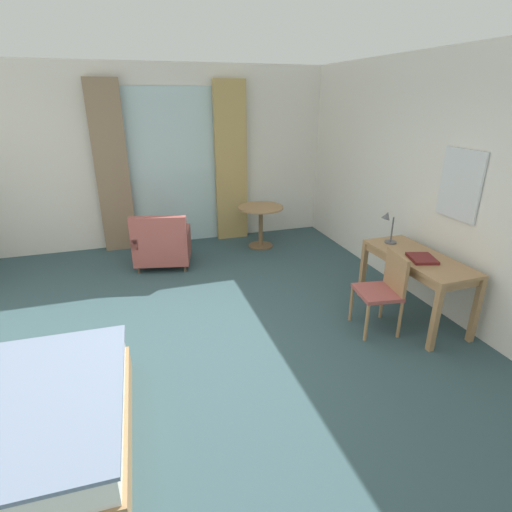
{
  "coord_description": "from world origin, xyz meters",
  "views": [
    {
      "loc": [
        -0.49,
        -3.32,
        2.38
      ],
      "look_at": [
        0.61,
        0.13,
        0.92
      ],
      "focal_mm": 27.92,
      "sensor_mm": 36.0,
      "label": 1
    }
  ],
  "objects_px": {
    "armchair_by_window": "(162,245)",
    "desk_lamp": "(388,223)",
    "writing_desk": "(418,264)",
    "desk_chair": "(384,287)",
    "round_cafe_table": "(261,217)",
    "closed_book": "(422,258)"
  },
  "relations": [
    {
      "from": "desk_chair",
      "to": "armchair_by_window",
      "type": "bearing_deg",
      "value": 130.16
    },
    {
      "from": "desk_lamp",
      "to": "armchair_by_window",
      "type": "height_order",
      "value": "desk_lamp"
    },
    {
      "from": "writing_desk",
      "to": "closed_book",
      "type": "xyz_separation_m",
      "value": [
        -0.05,
        -0.11,
        0.11
      ]
    },
    {
      "from": "desk_lamp",
      "to": "armchair_by_window",
      "type": "relative_size",
      "value": 0.43
    },
    {
      "from": "writing_desk",
      "to": "desk_chair",
      "type": "distance_m",
      "value": 0.52
    },
    {
      "from": "writing_desk",
      "to": "round_cafe_table",
      "type": "xyz_separation_m",
      "value": [
        -0.92,
        2.73,
        -0.14
      ]
    },
    {
      "from": "desk_lamp",
      "to": "closed_book",
      "type": "distance_m",
      "value": 0.62
    },
    {
      "from": "armchair_by_window",
      "to": "round_cafe_table",
      "type": "xyz_separation_m",
      "value": [
        1.66,
        0.37,
        0.19
      ]
    },
    {
      "from": "armchair_by_window",
      "to": "round_cafe_table",
      "type": "relative_size",
      "value": 1.23
    },
    {
      "from": "desk_chair",
      "to": "writing_desk",
      "type": "bearing_deg",
      "value": 13.06
    },
    {
      "from": "writing_desk",
      "to": "closed_book",
      "type": "distance_m",
      "value": 0.16
    },
    {
      "from": "round_cafe_table",
      "to": "armchair_by_window",
      "type": "bearing_deg",
      "value": -167.45
    },
    {
      "from": "desk_chair",
      "to": "closed_book",
      "type": "xyz_separation_m",
      "value": [
        0.43,
        0.0,
        0.27
      ]
    },
    {
      "from": "writing_desk",
      "to": "armchair_by_window",
      "type": "relative_size",
      "value": 1.45
    },
    {
      "from": "desk_chair",
      "to": "round_cafe_table",
      "type": "height_order",
      "value": "desk_chair"
    },
    {
      "from": "writing_desk",
      "to": "desk_lamp",
      "type": "distance_m",
      "value": 0.58
    },
    {
      "from": "writing_desk",
      "to": "desk_chair",
      "type": "relative_size",
      "value": 1.52
    },
    {
      "from": "round_cafe_table",
      "to": "desk_chair",
      "type": "bearing_deg",
      "value": -81.31
    },
    {
      "from": "desk_chair",
      "to": "closed_book",
      "type": "distance_m",
      "value": 0.51
    },
    {
      "from": "desk_chair",
      "to": "armchair_by_window",
      "type": "relative_size",
      "value": 0.95
    },
    {
      "from": "armchair_by_window",
      "to": "desk_lamp",
      "type": "bearing_deg",
      "value": -37.68
    },
    {
      "from": "writing_desk",
      "to": "desk_chair",
      "type": "height_order",
      "value": "desk_chair"
    }
  ]
}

